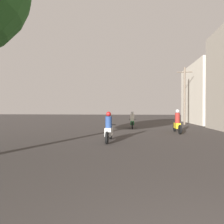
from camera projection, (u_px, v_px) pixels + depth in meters
name	position (u px, v px, depth m)	size (l,w,h in m)	color
motorcycle_white	(109.00, 129.00, 8.68)	(0.60, 1.93, 1.49)	black
motorcycle_yellow	(177.00, 123.00, 11.99)	(0.60, 2.10, 1.61)	black
motorcycle_green	(132.00, 121.00, 14.97)	(0.60, 1.90, 1.46)	black
building_right_far	(208.00, 94.00, 20.45)	(4.11, 7.58, 6.89)	beige
utility_pole_far	(185.00, 95.00, 18.67)	(1.60, 0.20, 6.13)	#6B5B4C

